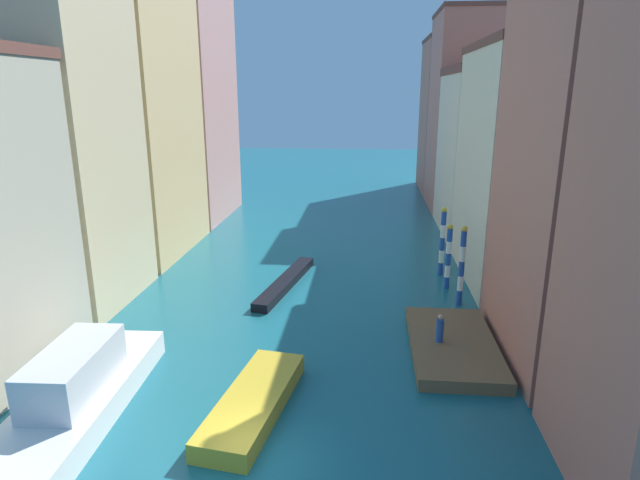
{
  "coord_description": "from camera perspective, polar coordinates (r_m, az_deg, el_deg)",
  "views": [
    {
      "loc": [
        3.68,
        -14.73,
        12.11
      ],
      "look_at": [
        0.25,
        22.56,
        1.5
      ],
      "focal_mm": 29.47,
      "sensor_mm": 36.0,
      "label": 1
    }
  ],
  "objects": [
    {
      "name": "building_right_4",
      "position": [
        58.44,
        15.82,
        13.19
      ],
      "size": [
        7.52,
        9.94,
        20.02
      ],
      "color": "#C6705B",
      "rests_on": "ground"
    },
    {
      "name": "waterfront_dock",
      "position": [
        26.66,
        14.23,
        -11.02
      ],
      "size": [
        3.99,
        7.72,
        0.59
      ],
      "color": "brown",
      "rests_on": "ground"
    },
    {
      "name": "ground_plane",
      "position": [
        41.22,
        -0.09,
        -1.26
      ],
      "size": [
        154.0,
        154.0,
        0.0
      ],
      "primitive_type": "plane",
      "color": "#196070"
    },
    {
      "name": "building_left_2",
      "position": [
        42.37,
        -19.81,
        12.08
      ],
      "size": [
        7.52,
        11.54,
        20.01
      ],
      "color": "#DBB77A",
      "rests_on": "ground"
    },
    {
      "name": "mooring_pole_1",
      "position": [
        33.92,
        13.77,
        -1.67
      ],
      "size": [
        0.38,
        0.38,
        4.24
      ],
      "color": "#1E479E",
      "rests_on": "ground"
    },
    {
      "name": "person_on_dock",
      "position": [
        25.93,
        12.89,
        -9.41
      ],
      "size": [
        0.36,
        0.36,
        1.39
      ],
      "color": "#234C93",
      "rests_on": "waterfront_dock"
    },
    {
      "name": "mooring_pole_2",
      "position": [
        36.28,
        13.15,
        -0.09
      ],
      "size": [
        0.37,
        0.37,
        4.74
      ],
      "color": "#1E479E",
      "rests_on": "ground"
    },
    {
      "name": "mooring_pole_0",
      "position": [
        31.4,
        15.14,
        -2.65
      ],
      "size": [
        0.36,
        0.36,
        4.81
      ],
      "color": "#1E479E",
      "rests_on": "ground"
    },
    {
      "name": "building_left_3",
      "position": [
        53.5,
        -14.45,
        14.28
      ],
      "size": [
        7.52,
        12.03,
        22.21
      ],
      "color": "tan",
      "rests_on": "ground"
    },
    {
      "name": "motorboat_0",
      "position": [
        21.66,
        -7.22,
        -17.07
      ],
      "size": [
        3.19,
        7.17,
        0.78
      ],
      "color": "gold",
      "rests_on": "ground"
    },
    {
      "name": "building_right_5",
      "position": [
        68.65,
        14.24,
        12.92
      ],
      "size": [
        7.52,
        10.49,
        18.37
      ],
      "color": "#C6705B",
      "rests_on": "ground"
    },
    {
      "name": "building_left_1",
      "position": [
        33.42,
        -27.0,
        9.12
      ],
      "size": [
        7.52,
        8.22,
        18.37
      ],
      "color": "beige",
      "rests_on": "ground"
    },
    {
      "name": "building_right_2",
      "position": [
        36.55,
        21.75,
        7.58
      ],
      "size": [
        7.52,
        12.18,
        15.13
      ],
      "color": "beige",
      "rests_on": "ground"
    },
    {
      "name": "building_right_3",
      "position": [
        48.02,
        17.82,
        9.08
      ],
      "size": [
        7.52,
        11.77,
        14.16
      ],
      "color": "beige",
      "rests_on": "ground"
    },
    {
      "name": "building_right_1",
      "position": [
        26.15,
        28.55,
        6.44
      ],
      "size": [
        7.52,
        9.96,
        17.4
      ],
      "color": "#C6705B",
      "rests_on": "ground"
    },
    {
      "name": "vaporetto_white",
      "position": [
        22.94,
        -24.89,
        -14.78
      ],
      "size": [
        3.58,
        10.6,
        2.8
      ],
      "color": "white",
      "rests_on": "ground"
    },
    {
      "name": "gondola_black",
      "position": [
        34.04,
        -3.74,
        -4.57
      ],
      "size": [
        2.68,
        9.14,
        0.54
      ],
      "color": "black",
      "rests_on": "ground"
    }
  ]
}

